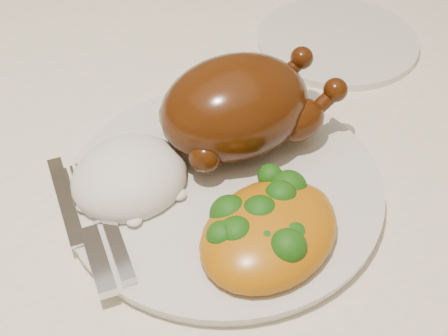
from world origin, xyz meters
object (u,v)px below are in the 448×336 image
dining_table (55,221)px  dinner_plate (224,188)px  side_plate (337,40)px  roast_chicken (239,106)px

dining_table → dinner_plate: 0.23m
dining_table → side_plate: size_ratio=7.90×
side_plate → roast_chicken: 0.24m
dining_table → roast_chicken: (0.18, -0.10, 0.16)m
dinner_plate → roast_chicken: 0.08m
dining_table → dinner_plate: (0.14, -0.14, 0.11)m
dining_table → dinner_plate: size_ratio=5.35×
side_plate → roast_chicken: roast_chicken is taller
side_plate → roast_chicken: size_ratio=1.08×
dinner_plate → side_plate: (0.25, 0.15, -0.00)m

